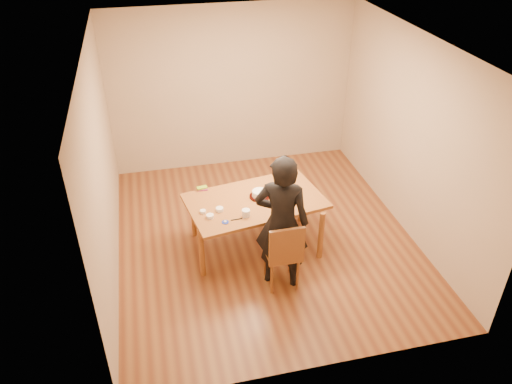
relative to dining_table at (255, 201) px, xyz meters
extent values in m
cube|color=brown|center=(0.17, 0.15, -0.73)|extent=(4.00, 4.50, 0.00)
cube|color=silver|center=(0.17, 0.15, 1.97)|extent=(4.00, 4.50, 0.00)
cube|color=tan|center=(0.17, 2.40, 0.62)|extent=(4.00, 0.00, 2.70)
cube|color=tan|center=(-1.83, 0.15, 0.62)|extent=(0.00, 4.50, 2.70)
cube|color=tan|center=(2.17, 0.15, 0.62)|extent=(0.00, 4.50, 2.70)
cube|color=brown|center=(0.00, 0.00, 0.00)|extent=(1.87, 1.30, 0.04)
cube|color=brown|center=(0.15, -0.78, -0.28)|extent=(0.38, 0.38, 0.04)
cylinder|color=#B5110C|center=(0.07, 0.05, 0.03)|extent=(0.26, 0.26, 0.02)
cylinder|color=white|center=(0.07, 0.05, 0.07)|extent=(0.20, 0.20, 0.06)
ellipsoid|color=white|center=(0.07, 0.05, 0.12)|extent=(0.19, 0.19, 0.03)
cylinder|color=white|center=(-0.19, -0.33, 0.07)|extent=(0.10, 0.10, 0.09)
cylinder|color=#182B9F|center=(-0.46, -0.41, 0.03)|extent=(0.09, 0.09, 0.01)
ellipsoid|color=white|center=(-0.46, -0.41, 0.04)|extent=(0.04, 0.04, 0.02)
cylinder|color=white|center=(-0.63, -0.27, 0.04)|extent=(0.09, 0.09, 0.04)
cylinder|color=white|center=(-0.49, -0.15, 0.04)|extent=(0.09, 0.09, 0.04)
cylinder|color=white|center=(-0.70, -0.14, 0.04)|extent=(0.07, 0.07, 0.04)
cube|color=#D0306A|center=(-0.63, 0.39, 0.03)|extent=(0.14, 0.08, 0.02)
cube|color=#2D941B|center=(-0.63, 0.40, 0.05)|extent=(0.14, 0.09, 0.02)
cube|color=black|center=(-0.32, -0.38, 0.03)|extent=(0.15, 0.02, 0.01)
imported|color=black|center=(0.15, -0.73, 0.15)|extent=(0.76, 0.64, 1.76)
camera|label=1|loc=(-1.20, -5.24, 3.56)|focal=35.00mm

